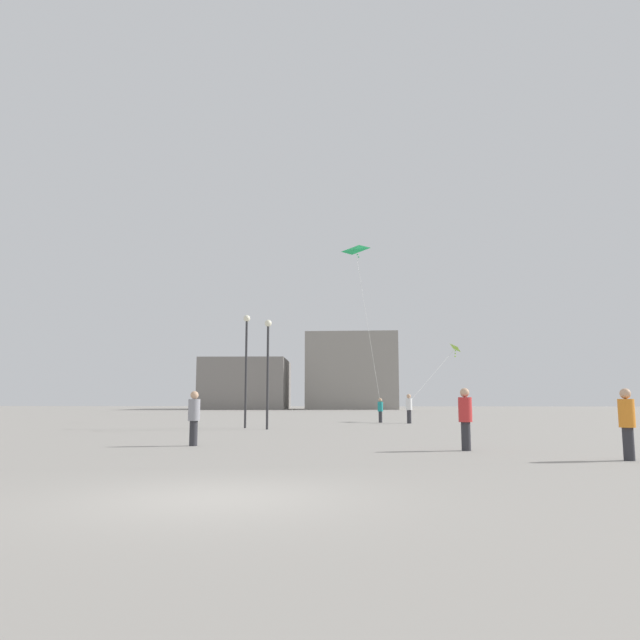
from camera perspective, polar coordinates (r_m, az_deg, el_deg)
name	(u,v)px	position (r m, az deg, el deg)	size (l,w,h in m)	color
ground_plane	(218,498)	(9.37, -9.63, -16.26)	(300.00, 300.00, 0.00)	gray
person_in_grey	(194,416)	(19.93, -11.81, -8.83)	(0.38, 0.38, 1.73)	#2D2D33
person_in_red	(465,416)	(18.14, 13.56, -8.82)	(0.39, 0.39, 1.79)	#2D2D33
person_in_orange	(627,421)	(16.52, 26.99, -8.47)	(0.38, 0.38, 1.72)	#2D2D33
person_in_white	(409,407)	(38.97, 8.39, -8.15)	(0.40, 0.40, 1.84)	#2D2D33
person_in_teal	(380,409)	(40.26, 5.72, -8.37)	(0.35, 0.35, 1.59)	#2D2D33
kite_lime_delta	(455,349)	(43.53, 12.63, -2.67)	(3.94, 4.73, 4.09)	#8CD12D
kite_emerald_delta	(356,251)	(44.66, 3.40, 6.50)	(2.62, 3.87, 11.54)	green
building_left_hall	(247,385)	(104.87, -6.88, -6.07)	(14.92, 18.49, 8.35)	gray
building_centre_hall	(352,371)	(103.07, 3.05, -4.87)	(15.28, 11.05, 12.71)	gray
lamppost_east	(268,356)	(30.76, -4.95, -3.43)	(0.36, 0.36, 5.53)	#2D2D30
lamppost_west	(246,354)	(32.43, -6.98, -3.16)	(0.36, 0.36, 5.99)	#2D2D30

